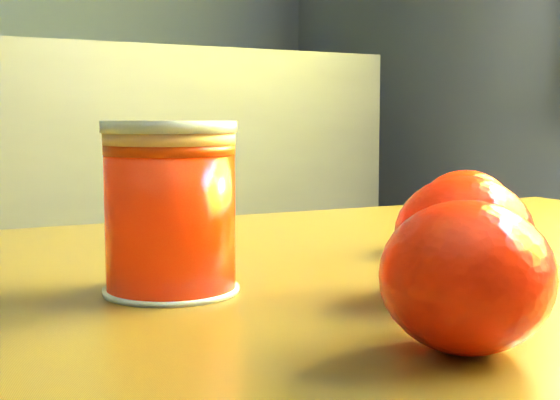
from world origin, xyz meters
TOP-DOWN VIEW (x-y plane):
  - juice_glass at (0.77, 0.30)m, footprint 0.08×0.08m
  - orange_front at (0.91, 0.20)m, footprint 0.08×0.08m
  - orange_back at (1.01, 0.31)m, footprint 0.08×0.08m
  - orange_extra at (0.84, 0.12)m, footprint 0.09×0.09m

SIDE VIEW (x-z plane):
  - orange_back at x=1.01m, z-range 0.68..0.74m
  - orange_extra at x=0.84m, z-range 0.68..0.74m
  - orange_front at x=0.91m, z-range 0.68..0.74m
  - juice_glass at x=0.77m, z-range 0.68..0.77m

